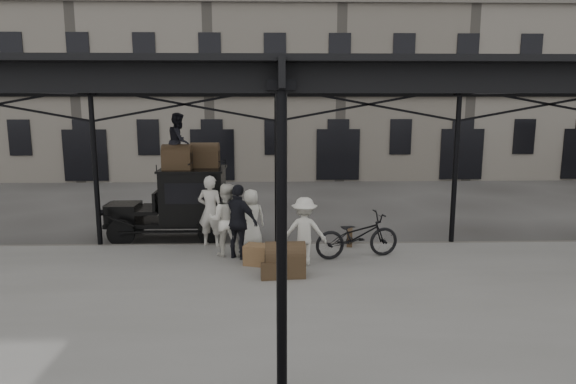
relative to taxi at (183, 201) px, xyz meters
name	(u,v)px	position (x,y,z in m)	size (l,w,h in m)	color
ground	(278,271)	(2.81, -2.99, -1.20)	(120.00, 120.00, 0.00)	#383533
platform	(279,299)	(2.81, -4.99, -1.13)	(28.00, 8.00, 0.15)	slate
canopy	(278,78)	(2.81, -4.71, 3.39)	(22.50, 9.00, 4.74)	black
building_frontage	(275,49)	(2.81, 15.01, 5.80)	(64.00, 8.00, 14.00)	slate
taxi	(183,201)	(0.00, 0.00, 0.00)	(3.65, 1.55, 2.18)	black
porter_left	(211,211)	(0.96, -1.19, -0.06)	(0.72, 0.47, 1.98)	beige
porter_midleft	(226,220)	(1.47, -2.09, -0.10)	(0.93, 0.72, 1.90)	silver
porter_centre	(251,218)	(2.09, -1.19, -0.26)	(0.78, 0.51, 1.59)	silver
porter_official	(239,222)	(1.82, -2.38, -0.09)	(1.13, 0.47, 1.92)	black
porter_right	(304,231)	(3.46, -2.90, -0.21)	(1.09, 0.63, 1.69)	beige
bicycle	(357,235)	(4.85, -2.38, -0.47)	(0.77, 2.22, 1.17)	black
porter_roof	(179,141)	(-0.03, -0.10, 1.79)	(0.79, 0.62, 1.62)	black
steamer_trunk_roof_near	(177,159)	(-0.08, -0.25, 1.28)	(0.83, 0.51, 0.61)	#43321F
steamer_trunk_roof_far	(205,157)	(0.67, 0.20, 1.28)	(0.84, 0.51, 0.62)	#43321F
steamer_trunk_platform	(285,262)	(2.97, -3.74, -0.72)	(0.92, 0.56, 0.68)	#43321F
wicker_hamper	(257,255)	(2.30, -2.89, -0.80)	(0.60, 0.45, 0.50)	olive
suitcase_upright	(350,237)	(4.84, -1.19, -0.83)	(0.15, 0.60, 0.45)	#43321F
suitcase_flat	(274,271)	(2.71, -4.00, -0.85)	(0.60, 0.15, 0.40)	#43321F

